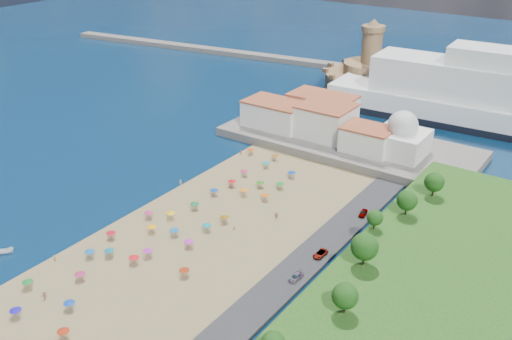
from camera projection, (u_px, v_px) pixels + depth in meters
The scene contains 11 objects.
ground at pixel (191, 226), 153.08m from camera, with size 700.00×700.00×0.00m, color #071938.
terrace at pixel (347, 143), 201.32m from camera, with size 90.00×36.00×3.00m, color #59544C.
jetty at pixel (338, 105), 238.72m from camera, with size 18.00×70.00×2.40m, color #59544C.
breakwater at pixel (220, 51), 322.58m from camera, with size 200.00×7.00×2.60m, color #59544C.
waterfront_buildings at pixel (317, 118), 205.79m from camera, with size 57.00×29.00×11.00m.
domed_building at pixel (401, 137), 186.30m from camera, with size 16.00×16.00×15.00m.
fortress at pixel (369, 76), 258.58m from camera, with size 40.00×40.00×32.40m.
beach_parasols at pixel (161, 233), 145.78m from camera, with size 30.49×116.89×2.20m.
beachgoers at pixel (166, 225), 151.38m from camera, with size 36.38×104.47×1.88m.
parked_cars at pixel (328, 247), 141.52m from camera, with size 2.37×40.14×1.45m.
hillside_trees at pixel (349, 263), 119.97m from camera, with size 14.87×108.85×7.88m.
Camera 1 is at (89.73, -97.97, 79.50)m, focal length 40.00 mm.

